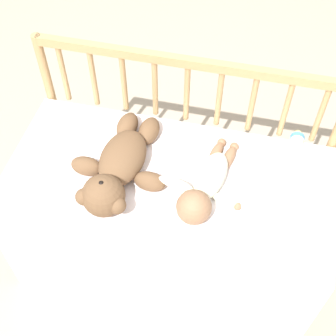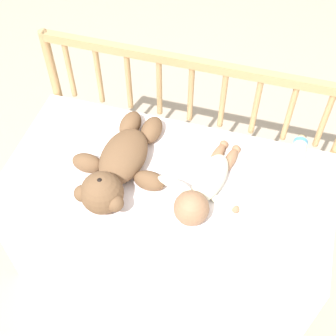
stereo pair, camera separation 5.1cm
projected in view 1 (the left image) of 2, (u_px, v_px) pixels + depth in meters
ground_plane at (168, 252)px, 2.14m from camera, size 12.00×12.00×0.00m
crib_mattress at (168, 220)px, 1.92m from camera, size 1.20×0.59×0.56m
crib_rail at (186, 109)px, 1.85m from camera, size 1.20×0.04×0.86m
blanket at (162, 178)px, 1.70m from camera, size 0.88×0.55×0.01m
teddy_bear at (118, 168)px, 1.66m from camera, size 0.36×0.50×0.15m
baby at (205, 186)px, 1.62m from camera, size 0.31×0.42×0.12m
baby_bottle at (297, 146)px, 1.76m from camera, size 0.05×0.15×0.05m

